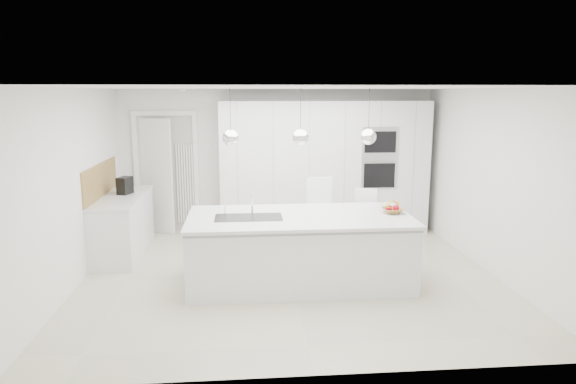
{
  "coord_description": "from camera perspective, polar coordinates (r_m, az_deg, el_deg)",
  "views": [
    {
      "loc": [
        -0.6,
        -6.57,
        2.44
      ],
      "look_at": [
        0.0,
        0.3,
        1.1
      ],
      "focal_mm": 32.0,
      "sensor_mm": 36.0,
      "label": 1
    }
  ],
  "objects": [
    {
      "name": "radiator",
      "position": [
        9.23,
        -11.33,
        0.86
      ],
      "size": [
        0.32,
        0.04,
        1.4
      ],
      "primitive_type": null,
      "color": "white",
      "rests_on": "floor"
    },
    {
      "name": "left_base_cabinets",
      "position": [
        8.24,
        -17.84,
        -3.67
      ],
      "size": [
        0.6,
        1.8,
        0.86
      ],
      "primitive_type": "cube",
      "color": "silver",
      "rests_on": "floor"
    },
    {
      "name": "apple_c",
      "position": [
        6.76,
        11.22,
        -1.78
      ],
      "size": [
        0.08,
        0.08,
        0.08
      ],
      "primitive_type": "sphere",
      "color": "#AC051D",
      "rests_on": "fruit_bowl"
    },
    {
      "name": "ceiling",
      "position": [
        6.6,
        0.23,
        11.51
      ],
      "size": [
        5.5,
        5.5,
        0.0
      ],
      "primitive_type": "plane",
      "rotation": [
        3.14,
        0.0,
        0.0
      ],
      "color": "white",
      "rests_on": "wall_back"
    },
    {
      "name": "oven_stack",
      "position": [
        8.84,
        10.16,
        3.74
      ],
      "size": [
        0.62,
        0.04,
        1.05
      ],
      "primitive_type": null,
      "color": "#A5A5A8",
      "rests_on": "tall_cabinets"
    },
    {
      "name": "island_tap",
      "position": [
        6.62,
        -4.01,
        -1.16
      ],
      "size": [
        0.02,
        0.02,
        0.3
      ],
      "primitive_type": "cylinder",
      "color": "white",
      "rests_on": "island_worktop"
    },
    {
      "name": "fruit_bowl",
      "position": [
        6.8,
        11.55,
        -2.03
      ],
      "size": [
        0.29,
        0.29,
        0.07
      ],
      "primitive_type": "imported",
      "rotation": [
        0.0,
        0.0,
        0.05
      ],
      "color": "olive",
      "rests_on": "island_worktop"
    },
    {
      "name": "espresso_machine",
      "position": [
        8.29,
        -17.67,
        0.69
      ],
      "size": [
        0.23,
        0.28,
        0.26
      ],
      "primitive_type": "cube",
      "rotation": [
        0.0,
        0.0,
        -0.35
      ],
      "color": "black",
      "rests_on": "left_worktop"
    },
    {
      "name": "apple_b",
      "position": [
        6.78,
        11.9,
        -1.74
      ],
      "size": [
        0.09,
        0.09,
        0.09
      ],
      "primitive_type": "sphere",
      "color": "#AC051D",
      "rests_on": "fruit_bowl"
    },
    {
      "name": "wall_back",
      "position": [
        9.17,
        -1.2,
        3.54
      ],
      "size": [
        5.5,
        0.0,
        5.5
      ],
      "primitive_type": "plane",
      "rotation": [
        1.57,
        0.0,
        0.0
      ],
      "color": "white",
      "rests_on": "ground"
    },
    {
      "name": "floor",
      "position": [
        7.04,
        0.22,
        -9.3
      ],
      "size": [
        5.5,
        5.5,
        0.0
      ],
      "primitive_type": "plane",
      "color": "beige",
      "rests_on": "ground"
    },
    {
      "name": "apple_a",
      "position": [
        6.75,
        11.11,
        -1.8
      ],
      "size": [
        0.08,
        0.08,
        0.08
      ],
      "primitive_type": "sphere",
      "color": "#AC051D",
      "rests_on": "fruit_bowl"
    },
    {
      "name": "wall_left",
      "position": [
        7.02,
        -22.76,
        0.36
      ],
      "size": [
        0.0,
        5.0,
        5.0
      ],
      "primitive_type": "plane",
      "rotation": [
        1.57,
        0.0,
        1.57
      ],
      "color": "white",
      "rests_on": "ground"
    },
    {
      "name": "doorway_frame",
      "position": [
        9.25,
        -13.33,
        1.9
      ],
      "size": [
        1.11,
        0.08,
        2.13
      ],
      "primitive_type": null,
      "color": "white",
      "rests_on": "floor"
    },
    {
      "name": "oak_backsplash",
      "position": [
        8.16,
        -20.11,
        1.23
      ],
      "size": [
        0.02,
        1.8,
        0.5
      ],
      "primitive_type": "cube",
      "color": "olive",
      "rests_on": "wall_left"
    },
    {
      "name": "island_sink",
      "position": [
        6.48,
        -4.4,
        -3.53
      ],
      "size": [
        0.84,
        0.44,
        0.18
      ],
      "primitive_type": null,
      "color": "#3F3F42",
      "rests_on": "island_worktop"
    },
    {
      "name": "bar_stool_right",
      "position": [
        7.61,
        8.82,
        -3.73
      ],
      "size": [
        0.5,
        0.57,
        1.04
      ],
      "primitive_type": null,
      "rotation": [
        0.0,
        0.0,
        -0.38
      ],
      "color": "white",
      "rests_on": "floor"
    },
    {
      "name": "hallway_door",
      "position": [
        9.24,
        -14.9,
        1.7
      ],
      "size": [
        0.76,
        0.38,
        2.0
      ],
      "primitive_type": "cube",
      "rotation": [
        0.0,
        0.0,
        -0.44
      ],
      "color": "white",
      "rests_on": "floor"
    },
    {
      "name": "pendant_right",
      "position": [
        6.48,
        8.91,
        6.08
      ],
      "size": [
        0.2,
        0.2,
        0.2
      ],
      "primitive_type": "sphere",
      "color": "white",
      "rests_on": "ceiling"
    },
    {
      "name": "tall_cabinets",
      "position": [
        8.97,
        4.04,
        2.71
      ],
      "size": [
        3.6,
        0.6,
        2.3
      ],
      "primitive_type": "cube",
      "color": "silver",
      "rests_on": "floor"
    },
    {
      "name": "pendant_mid",
      "position": [
        6.33,
        1.38,
        6.1
      ],
      "size": [
        0.2,
        0.2,
        0.2
      ],
      "primitive_type": "sphere",
      "color": "white",
      "rests_on": "ceiling"
    },
    {
      "name": "left_worktop",
      "position": [
        8.14,
        -18.03,
        -0.6
      ],
      "size": [
        0.62,
        1.82,
        0.04
      ],
      "primitive_type": "cube",
      "color": "silver",
      "rests_on": "left_base_cabinets"
    },
    {
      "name": "island_worktop",
      "position": [
        6.55,
        1.29,
        -2.79
      ],
      "size": [
        2.84,
        1.4,
        0.04
      ],
      "primitive_type": "cube",
      "color": "silver",
      "rests_on": "island_base"
    },
    {
      "name": "bar_stool_left",
      "position": [
        7.55,
        3.61,
        -3.12
      ],
      "size": [
        0.4,
        0.56,
        1.2
      ],
      "primitive_type": null,
      "rotation": [
        0.0,
        0.0,
        0.01
      ],
      "color": "white",
      "rests_on": "floor"
    },
    {
      "name": "pendant_left",
      "position": [
        6.3,
        -6.37,
        6.0
      ],
      "size": [
        0.2,
        0.2,
        0.2
      ],
      "primitive_type": "sphere",
      "color": "white",
      "rests_on": "ceiling"
    },
    {
      "name": "banana_bunch",
      "position": [
        6.77,
        11.53,
        -1.4
      ],
      "size": [
        0.23,
        0.17,
        0.21
      ],
      "primitive_type": "torus",
      "rotation": [
        1.22,
        0.0,
        0.35
      ],
      "color": "gold",
      "rests_on": "fruit_bowl"
    },
    {
      "name": "island_base",
      "position": [
        6.62,
        1.32,
        -6.68
      ],
      "size": [
        2.8,
        1.2,
        0.86
      ],
      "primitive_type": "cube",
      "color": "silver",
      "rests_on": "floor"
    }
  ]
}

